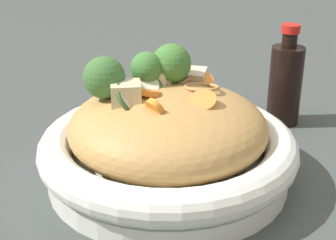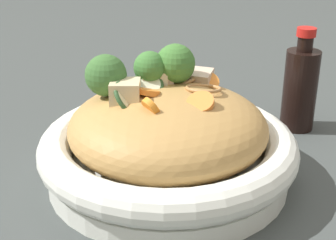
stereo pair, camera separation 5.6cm
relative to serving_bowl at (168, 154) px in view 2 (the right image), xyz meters
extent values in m
plane|color=#3E4342|center=(0.00, 0.00, -0.03)|extent=(3.00, 3.00, 0.00)
cylinder|color=white|center=(0.00, 0.00, -0.02)|extent=(0.28, 0.28, 0.02)
torus|color=white|center=(0.00, 0.00, 0.01)|extent=(0.30, 0.30, 0.04)
ellipsoid|color=tan|center=(0.00, 0.00, 0.03)|extent=(0.23, 0.23, 0.09)
torus|color=tan|center=(-0.02, -0.06, 0.07)|extent=(0.08, 0.08, 0.02)
torus|color=#B8814B|center=(-0.04, -0.01, 0.08)|extent=(0.05, 0.05, 0.01)
cone|color=#90B26B|center=(0.02, -0.04, 0.07)|extent=(0.02, 0.02, 0.02)
sphere|color=#3F7736|center=(0.02, -0.04, 0.09)|extent=(0.05, 0.05, 0.04)
cone|color=#8DAB69|center=(-0.02, -0.04, 0.07)|extent=(0.03, 0.03, 0.02)
sphere|color=#417733|center=(-0.02, -0.04, 0.10)|extent=(0.07, 0.07, 0.05)
cone|color=#9AB16F|center=(0.07, -0.02, 0.07)|extent=(0.03, 0.03, 0.02)
sphere|color=#3C6B32|center=(0.07, -0.02, 0.09)|extent=(0.06, 0.06, 0.05)
cylinder|color=orange|center=(-0.06, -0.04, 0.07)|extent=(0.03, 0.03, 0.02)
cylinder|color=orange|center=(0.02, 0.00, 0.08)|extent=(0.04, 0.04, 0.01)
cylinder|color=orange|center=(-0.03, 0.03, 0.08)|extent=(0.04, 0.04, 0.02)
cylinder|color=orange|center=(0.02, 0.04, 0.08)|extent=(0.02, 0.03, 0.02)
cylinder|color=beige|center=(0.02, -0.02, 0.08)|extent=(0.03, 0.03, 0.02)
torus|color=#304F29|center=(0.02, -0.02, 0.08)|extent=(0.04, 0.04, 0.03)
cylinder|color=beige|center=(0.05, 0.01, 0.08)|extent=(0.04, 0.04, 0.03)
torus|color=#2F522C|center=(0.05, 0.01, 0.08)|extent=(0.05, 0.05, 0.04)
cube|color=beige|center=(0.05, 0.00, 0.08)|extent=(0.04, 0.04, 0.03)
cube|color=beige|center=(0.01, -0.04, 0.08)|extent=(0.04, 0.04, 0.03)
cube|color=beige|center=(-0.05, -0.05, 0.07)|extent=(0.04, 0.04, 0.02)
cube|color=beige|center=(0.01, -0.04, 0.08)|extent=(0.03, 0.03, 0.02)
cylinder|color=black|center=(-0.21, -0.11, 0.03)|extent=(0.05, 0.05, 0.11)
cylinder|color=black|center=(-0.21, -0.11, 0.09)|extent=(0.02, 0.02, 0.02)
cylinder|color=red|center=(-0.21, -0.11, 0.11)|extent=(0.03, 0.03, 0.01)
camera|label=1|loc=(0.14, 0.49, 0.27)|focal=53.10mm
camera|label=2|loc=(0.09, 0.51, 0.27)|focal=53.10mm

